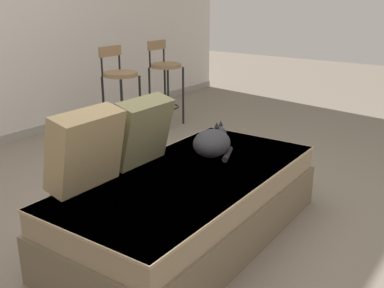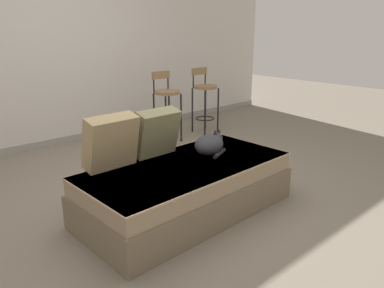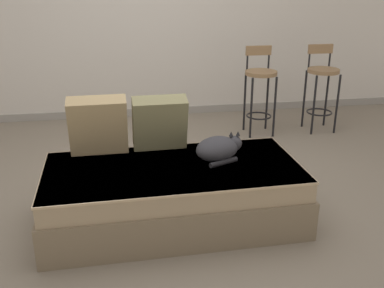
% 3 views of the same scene
% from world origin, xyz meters
% --- Properties ---
extents(ground_plane, '(16.00, 16.00, 0.00)m').
position_xyz_m(ground_plane, '(0.00, 0.00, 0.00)').
color(ground_plane, slate).
rests_on(ground_plane, ground).
extents(wall_back_panel, '(8.00, 0.10, 2.60)m').
position_xyz_m(wall_back_panel, '(0.00, 2.25, 1.30)').
color(wall_back_panel, silver).
rests_on(wall_back_panel, ground).
extents(wall_baseboard_trim, '(8.00, 0.02, 0.09)m').
position_xyz_m(wall_baseboard_trim, '(0.00, 2.20, 0.04)').
color(wall_baseboard_trim, gray).
rests_on(wall_baseboard_trim, ground).
extents(couch, '(1.81, 0.92, 0.43)m').
position_xyz_m(couch, '(0.00, -0.40, 0.22)').
color(couch, '#766750').
rests_on(couch, ground).
extents(throw_pillow_corner, '(0.42, 0.25, 0.44)m').
position_xyz_m(throw_pillow_corner, '(-0.50, -0.07, 0.65)').
color(throw_pillow_corner, tan).
rests_on(throw_pillow_corner, couch).
extents(throw_pillow_middle, '(0.40, 0.25, 0.42)m').
position_xyz_m(throw_pillow_middle, '(-0.05, -0.06, 0.64)').
color(throw_pillow_middle, '#847F56').
rests_on(throw_pillow_middle, couch).
extents(cat, '(0.39, 0.35, 0.20)m').
position_xyz_m(cat, '(0.34, -0.33, 0.51)').
color(cat, '#333338').
rests_on(cat, couch).
extents(bar_stool_near_window, '(0.34, 0.34, 0.94)m').
position_xyz_m(bar_stool_near_window, '(1.16, 1.34, 0.56)').
color(bar_stool_near_window, black).
rests_on(bar_stool_near_window, ground).
extents(bar_stool_by_doorway, '(0.34, 0.34, 0.94)m').
position_xyz_m(bar_stool_by_doorway, '(1.87, 1.34, 0.56)').
color(bar_stool_by_doorway, black).
rests_on(bar_stool_by_doorway, ground).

